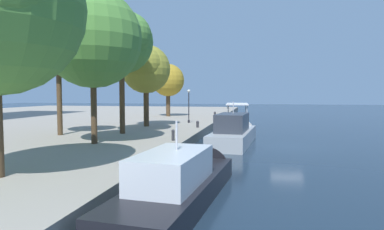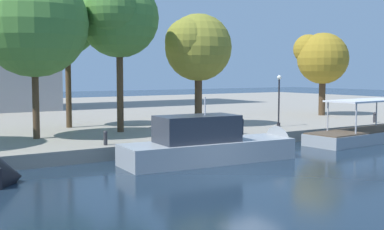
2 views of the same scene
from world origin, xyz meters
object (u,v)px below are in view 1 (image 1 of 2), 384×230
(tour_boat_2, at_px, (237,124))
(tree_0, at_px, (54,42))
(tree_5, at_px, (122,41))
(lamp_post, at_px, (189,104))
(mooring_bollard_1, at_px, (215,114))
(tree_4, at_px, (146,68))
(tree_1, at_px, (91,38))
(motor_yacht_1, at_px, (235,134))
(motor_yacht_0, at_px, (183,184))
(mooring_bollard_0, at_px, (173,135))
(mooring_bollard_2, at_px, (198,124))
(tree_2, at_px, (166,79))

(tour_boat_2, distance_m, tree_0, 24.24)
(tour_boat_2, distance_m, tree_5, 20.25)
(lamp_post, bearing_deg, mooring_bollard_1, -12.29)
(tour_boat_2, xyz_separation_m, tree_4, (-9.69, 8.87, 6.58))
(tree_1, relative_size, tree_5, 0.99)
(motor_yacht_1, distance_m, lamp_post, 12.12)
(motor_yacht_0, relative_size, mooring_bollard_0, 12.78)
(mooring_bollard_0, height_order, tree_4, tree_4)
(tree_4, distance_m, tree_5, 6.82)
(mooring_bollard_2, bearing_deg, mooring_bollard_0, 179.68)
(tree_0, relative_size, tree_4, 1.15)
(mooring_bollard_1, bearing_deg, tree_2, 77.65)
(tree_5, bearing_deg, motor_yacht_1, -80.19)
(motor_yacht_1, xyz_separation_m, mooring_bollard_0, (-4.87, 4.17, 0.42))
(lamp_post, bearing_deg, mooring_bollard_2, -159.14)
(mooring_bollard_0, xyz_separation_m, tree_2, (25.74, 7.75, 5.26))
(motor_yacht_0, relative_size, mooring_bollard_1, 12.05)
(tree_0, bearing_deg, lamp_post, -31.75)
(mooring_bollard_0, bearing_deg, lamp_post, 7.48)
(motor_yacht_1, height_order, tree_0, tree_0)
(tree_1, xyz_separation_m, tree_2, (28.07, 2.59, -1.57))
(lamp_post, bearing_deg, motor_yacht_0, -168.61)
(tree_0, height_order, tree_2, tree_0)
(motor_yacht_1, relative_size, tour_boat_2, 0.92)
(tour_boat_2, bearing_deg, motor_yacht_1, 178.97)
(motor_yacht_0, relative_size, tree_1, 1.01)
(tree_2, relative_size, tree_5, 0.75)
(motor_yacht_0, relative_size, tour_boat_2, 0.89)
(mooring_bollard_0, distance_m, mooring_bollard_1, 24.05)
(mooring_bollard_2, relative_size, tree_2, 0.09)
(tree_0, bearing_deg, motor_yacht_0, -131.42)
(motor_yacht_0, bearing_deg, lamp_post, 16.54)
(motor_yacht_0, distance_m, tree_4, 23.15)
(motor_yacht_0, bearing_deg, tree_2, 21.89)
(tour_boat_2, distance_m, mooring_bollard_0, 19.84)
(tree_0, height_order, tree_1, tree_1)
(mooring_bollard_2, distance_m, tree_2, 18.58)
(mooring_bollard_2, relative_size, tree_1, 0.07)
(motor_yacht_1, xyz_separation_m, tree_2, (20.87, 11.92, 5.68))
(mooring_bollard_1, relative_size, tree_2, 0.11)
(mooring_bollard_1, xyz_separation_m, tree_5, (-20.81, 5.23, 7.43))
(mooring_bollard_1, height_order, mooring_bollard_2, mooring_bollard_1)
(tree_2, distance_m, tree_4, 16.08)
(tree_2, height_order, tree_5, tree_5)
(tree_0, bearing_deg, tree_5, -70.38)
(tour_boat_2, distance_m, tree_1, 24.71)
(mooring_bollard_0, distance_m, tree_4, 12.61)
(tree_4, bearing_deg, mooring_bollard_2, -90.89)
(mooring_bollard_1, distance_m, tree_5, 22.71)
(tour_boat_2, bearing_deg, tree_1, 154.64)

